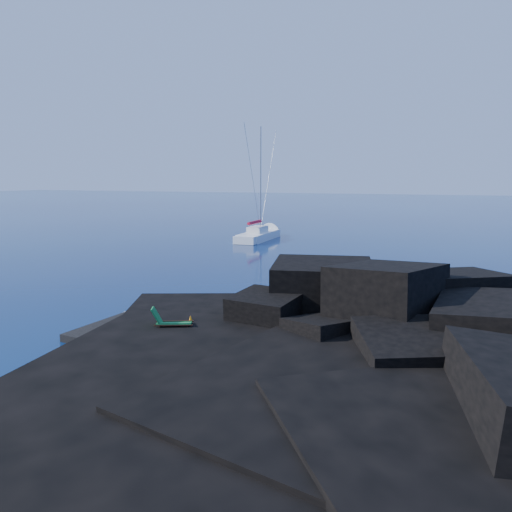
% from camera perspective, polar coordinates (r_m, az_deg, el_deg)
% --- Properties ---
extents(ground, '(400.00, 400.00, 0.00)m').
position_cam_1_polar(ground, '(25.78, -18.34, -7.94)').
color(ground, '#030C36').
rests_on(ground, ground).
extents(headland, '(24.00, 24.00, 3.60)m').
position_cam_1_polar(headland, '(23.27, 13.02, -9.55)').
color(headland, black).
rests_on(headland, ground).
extents(beach, '(9.08, 6.86, 0.70)m').
position_cam_1_polar(beach, '(23.67, -9.00, -9.10)').
color(beach, black).
rests_on(beach, ground).
extents(surf_foam, '(10.00, 8.00, 0.06)m').
position_cam_1_polar(surf_foam, '(27.28, -3.31, -6.55)').
color(surf_foam, white).
rests_on(surf_foam, ground).
extents(sailboat, '(2.69, 12.53, 13.13)m').
position_cam_1_polar(sailboat, '(58.70, 0.34, 1.88)').
color(sailboat, white).
rests_on(sailboat, ground).
extents(deck_chair, '(1.95, 1.44, 1.23)m').
position_cam_1_polar(deck_chair, '(23.14, -9.34, -7.04)').
color(deck_chair, '#197335').
rests_on(deck_chair, beach).
extents(towel, '(2.14, 1.77, 0.05)m').
position_cam_1_polar(towel, '(23.41, -10.71, -8.40)').
color(towel, silver).
rests_on(towel, beach).
extents(sunbather, '(1.77, 1.27, 0.24)m').
position_cam_1_polar(sunbather, '(23.36, -10.72, -8.06)').
color(sunbather, tan).
rests_on(sunbather, towel).
extents(marker_cone, '(0.36, 0.36, 0.53)m').
position_cam_1_polar(marker_cone, '(23.88, -7.49, -7.36)').
color(marker_cone, orange).
rests_on(marker_cone, beach).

